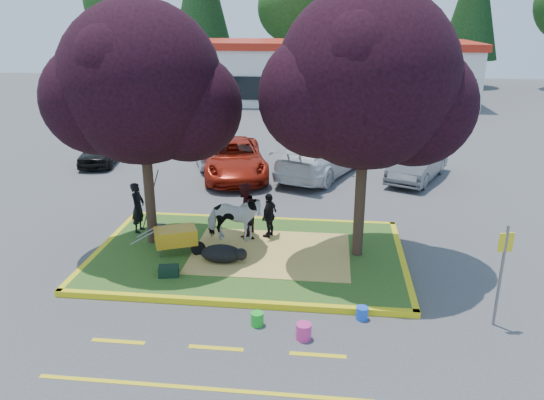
# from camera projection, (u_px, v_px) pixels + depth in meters

# --- Properties ---
(ground) EXTENTS (90.00, 90.00, 0.00)m
(ground) POSITION_uv_depth(u_px,v_px,m) (249.00, 257.00, 14.36)
(ground) COLOR #424244
(ground) RESTS_ON ground
(median_island) EXTENTS (8.00, 5.00, 0.15)m
(median_island) POSITION_uv_depth(u_px,v_px,m) (249.00, 254.00, 14.34)
(median_island) COLOR #2B4F18
(median_island) RESTS_ON ground
(curb_near) EXTENTS (8.30, 0.16, 0.15)m
(curb_near) POSITION_uv_depth(u_px,v_px,m) (231.00, 303.00, 11.92)
(curb_near) COLOR yellow
(curb_near) RESTS_ON ground
(curb_far) EXTENTS (8.30, 0.16, 0.15)m
(curb_far) POSITION_uv_depth(u_px,v_px,m) (261.00, 220.00, 16.76)
(curb_far) COLOR yellow
(curb_far) RESTS_ON ground
(curb_left) EXTENTS (0.16, 5.30, 0.15)m
(curb_left) POSITION_uv_depth(u_px,v_px,m) (104.00, 247.00, 14.78)
(curb_left) COLOR yellow
(curb_left) RESTS_ON ground
(curb_right) EXTENTS (0.16, 5.30, 0.15)m
(curb_right) POSITION_uv_depth(u_px,v_px,m) (402.00, 262.00, 13.90)
(curb_right) COLOR yellow
(curb_right) RESTS_ON ground
(straw_bedding) EXTENTS (4.20, 3.00, 0.01)m
(straw_bedding) POSITION_uv_depth(u_px,v_px,m) (271.00, 253.00, 14.25)
(straw_bedding) COLOR #EAC860
(straw_bedding) RESTS_ON median_island
(tree_purple_left) EXTENTS (5.06, 4.20, 6.51)m
(tree_purple_left) POSITION_uv_depth(u_px,v_px,m) (142.00, 91.00, 13.58)
(tree_purple_left) COLOR black
(tree_purple_left) RESTS_ON median_island
(tree_purple_right) EXTENTS (5.30, 4.40, 6.82)m
(tree_purple_right) POSITION_uv_depth(u_px,v_px,m) (367.00, 87.00, 12.72)
(tree_purple_right) COLOR black
(tree_purple_right) RESTS_ON median_island
(fire_lane_stripe_a) EXTENTS (1.10, 0.12, 0.01)m
(fire_lane_stripe_a) POSITION_uv_depth(u_px,v_px,m) (118.00, 341.00, 10.64)
(fire_lane_stripe_a) COLOR yellow
(fire_lane_stripe_a) RESTS_ON ground
(fire_lane_stripe_b) EXTENTS (1.10, 0.12, 0.01)m
(fire_lane_stripe_b) POSITION_uv_depth(u_px,v_px,m) (216.00, 348.00, 10.42)
(fire_lane_stripe_b) COLOR yellow
(fire_lane_stripe_b) RESTS_ON ground
(fire_lane_stripe_c) EXTENTS (1.10, 0.12, 0.01)m
(fire_lane_stripe_c) POSITION_uv_depth(u_px,v_px,m) (318.00, 355.00, 10.21)
(fire_lane_stripe_c) COLOR yellow
(fire_lane_stripe_c) RESTS_ON ground
(fire_lane_long) EXTENTS (6.00, 0.10, 0.01)m
(fire_lane_long) POSITION_uv_depth(u_px,v_px,m) (202.00, 388.00, 9.30)
(fire_lane_long) COLOR yellow
(fire_lane_long) RESTS_ON ground
(retail_building) EXTENTS (20.40, 8.40, 4.40)m
(retail_building) POSITION_uv_depth(u_px,v_px,m) (332.00, 71.00, 39.65)
(retail_building) COLOR silver
(retail_building) RESTS_ON ground
(cow) EXTENTS (1.63, 0.77, 1.36)m
(cow) POSITION_uv_depth(u_px,v_px,m) (234.00, 219.00, 14.76)
(cow) COLOR white
(cow) RESTS_ON median_island
(calf) EXTENTS (1.21, 0.95, 0.46)m
(calf) POSITION_uv_depth(u_px,v_px,m) (222.00, 254.00, 13.66)
(calf) COLOR black
(calf) RESTS_ON median_island
(handler) EXTENTS (0.40, 0.57, 1.49)m
(handler) POSITION_uv_depth(u_px,v_px,m) (138.00, 207.00, 15.45)
(handler) COLOR black
(handler) RESTS_ON median_island
(visitor_a) EXTENTS (0.72, 0.86, 1.57)m
(visitor_a) POSITION_uv_depth(u_px,v_px,m) (244.00, 210.00, 15.13)
(visitor_a) COLOR #3E1113
(visitor_a) RESTS_ON median_island
(visitor_b) EXTENTS (0.58, 0.83, 1.32)m
(visitor_b) POSITION_uv_depth(u_px,v_px,m) (269.00, 215.00, 15.08)
(visitor_b) COLOR black
(visitor_b) RESTS_ON median_island
(wheelbarrow) EXTENTS (1.92, 1.02, 0.73)m
(wheelbarrow) POSITION_uv_depth(u_px,v_px,m) (176.00, 237.00, 14.02)
(wheelbarrow) COLOR black
(wheelbarrow) RESTS_ON median_island
(gear_bag_dark) EXTENTS (0.55, 0.43, 0.25)m
(gear_bag_dark) POSITION_uv_depth(u_px,v_px,m) (173.00, 239.00, 14.82)
(gear_bag_dark) COLOR black
(gear_bag_dark) RESTS_ON median_island
(gear_bag_green) EXTENTS (0.54, 0.39, 0.26)m
(gear_bag_green) POSITION_uv_depth(u_px,v_px,m) (169.00, 271.00, 12.96)
(gear_bag_green) COLOR black
(gear_bag_green) RESTS_ON median_island
(sign_post) EXTENTS (0.31, 0.11, 2.26)m
(sign_post) POSITION_uv_depth(u_px,v_px,m) (502.00, 266.00, 10.77)
(sign_post) COLOR slate
(sign_post) RESTS_ON ground
(bucket_green) EXTENTS (0.29, 0.29, 0.30)m
(bucket_green) POSITION_uv_depth(u_px,v_px,m) (257.00, 319.00, 11.16)
(bucket_green) COLOR green
(bucket_green) RESTS_ON ground
(bucket_pink) EXTENTS (0.38, 0.38, 0.34)m
(bucket_pink) POSITION_uv_depth(u_px,v_px,m) (304.00, 331.00, 10.68)
(bucket_pink) COLOR #DA308C
(bucket_pink) RESTS_ON ground
(bucket_blue) EXTENTS (0.32, 0.32, 0.28)m
(bucket_blue) POSITION_uv_depth(u_px,v_px,m) (362.00, 313.00, 11.38)
(bucket_blue) COLOR blue
(bucket_blue) RESTS_ON ground
(car_black) EXTENTS (1.83, 3.63, 1.18)m
(car_black) POSITION_uv_depth(u_px,v_px,m) (102.00, 150.00, 23.27)
(car_black) COLOR black
(car_black) RESTS_ON ground
(car_silver) EXTENTS (2.45, 3.83, 1.19)m
(car_silver) POSITION_uv_depth(u_px,v_px,m) (210.00, 151.00, 23.08)
(car_silver) COLOR #97999E
(car_silver) RESTS_ON ground
(car_red) EXTENTS (3.65, 5.69, 1.46)m
(car_red) POSITION_uv_depth(u_px,v_px,m) (234.00, 158.00, 21.39)
(car_red) COLOR #9A1B0C
(car_red) RESTS_ON ground
(car_white) EXTENTS (4.03, 5.76, 1.55)m
(car_white) POSITION_uv_depth(u_px,v_px,m) (321.00, 157.00, 21.41)
(car_white) COLOR silver
(car_white) RESTS_ON ground
(car_grey) EXTENTS (2.96, 4.28, 1.34)m
(car_grey) POSITION_uv_depth(u_px,v_px,m) (418.00, 163.00, 20.94)
(car_grey) COLOR #515458
(car_grey) RESTS_ON ground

